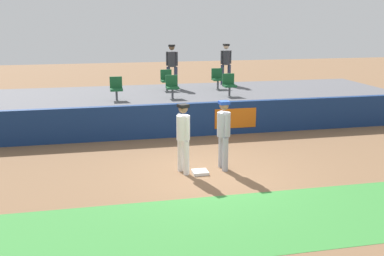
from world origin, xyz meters
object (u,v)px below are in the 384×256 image
seat_front_left (116,87)px  seat_back_center (167,79)px  seat_front_right (229,84)px  spectator_capped (172,63)px  first_base (200,172)px  seat_front_center (172,85)px  player_runner_visitor (224,130)px  spectator_hooded (226,61)px  player_fielder_home (183,134)px  seat_back_right (217,77)px

seat_front_left → seat_back_center: bearing=40.4°
seat_front_right → spectator_capped: 3.09m
first_base → spectator_capped: (0.61, 7.76, 2.10)m
seat_front_center → spectator_capped: bearing=80.2°
first_base → seat_back_center: bearing=87.9°
first_base → player_runner_visitor: size_ratio=0.21×
seat_front_center → seat_front_left: (-2.03, -0.00, -0.00)m
first_base → seat_back_center: size_ratio=0.48×
seat_front_center → seat_back_center: bearing=87.4°
player_runner_visitor → spectator_hooded: size_ratio=1.06×
player_fielder_home → player_runner_visitor: (1.11, 0.05, 0.02)m
player_fielder_home → spectator_hooded: spectator_hooded is taller
player_fielder_home → seat_back_right: size_ratio=2.20×
spectator_capped → spectator_hooded: bearing=-149.1°
spectator_hooded → spectator_capped: (-2.48, -0.41, 0.01)m
first_base → seat_front_right: seat_front_right is taller
player_runner_visitor → seat_front_left: (-2.55, 5.05, 0.48)m
seat_back_right → seat_front_right: 1.80m
seat_front_center → seat_back_center: same height
spectator_hooded → seat_back_center: bearing=17.9°
seat_front_left → spectator_capped: spectator_capped is taller
seat_back_right → seat_back_center: same height
player_fielder_home → seat_front_left: bearing=178.9°
first_base → player_runner_visitor: 1.28m
first_base → seat_front_center: 5.50m
seat_front_right → seat_back_center: (-2.11, 1.80, -0.00)m
seat_back_center → seat_back_right: bearing=-0.0°
player_runner_visitor → seat_front_center: (-0.52, 5.05, 0.48)m
player_fielder_home → seat_back_center: size_ratio=2.20×
player_runner_visitor → seat_front_left: bearing=-156.0°
seat_front_left → seat_back_center: (2.11, 1.80, 0.00)m
seat_back_center → spectator_capped: spectator_capped is taller
seat_front_center → seat_front_right: bearing=0.0°
seat_front_center → seat_back_right: bearing=38.9°
seat_front_right → seat_back_center: bearing=139.5°
player_fielder_home → spectator_hooded: bearing=139.5°
first_base → spectator_hooded: bearing=69.3°
player_runner_visitor → seat_front_left: seat_front_left is taller
player_fielder_home → seat_front_right: size_ratio=2.20×
seat_front_right → first_base: bearing=-114.1°
seat_front_right → seat_front_center: bearing=-180.0°
player_fielder_home → seat_front_left: (-1.44, 5.10, 0.50)m
seat_front_left → spectator_capped: (2.46, 2.48, 0.57)m
player_fielder_home → player_runner_visitor: player_runner_visitor is taller
player_runner_visitor → seat_front_right: size_ratio=2.23×
seat_front_center → spectator_hooded: spectator_hooded is taller
player_runner_visitor → seat_front_left: 5.67m
player_fielder_home → seat_front_left: size_ratio=2.20×
seat_back_right → seat_front_left: bearing=-157.1°
seat_back_center → spectator_capped: size_ratio=0.47×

